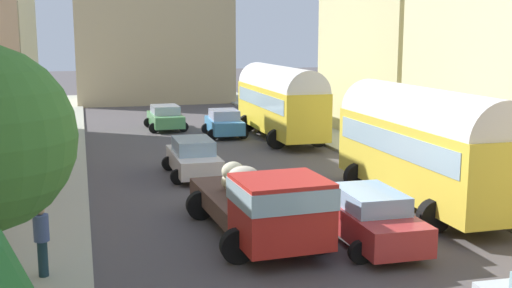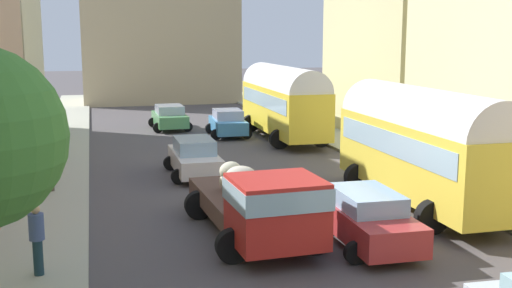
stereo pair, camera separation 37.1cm
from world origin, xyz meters
name	(u,v)px [view 2 (the right image)]	position (x,y,z in m)	size (l,w,h in m)	color
ground_plane	(234,171)	(0.00, 27.00, 0.00)	(154.00, 154.00, 0.00)	#4F494B
sidewalk_left	(57,179)	(-7.25, 27.00, 0.07)	(2.50, 70.00, 0.14)	#AEAE9A
sidewalk_right	(389,161)	(7.25, 27.00, 0.07)	(2.50, 70.00, 0.14)	#A6A997
building_right_3	(398,24)	(10.99, 33.88, 6.32)	(5.48, 10.51, 12.58)	#C9BF88
distant_church	(159,17)	(0.00, 55.63, 7.12)	(12.83, 6.68, 19.50)	tan
parked_bus_1	(422,141)	(4.85, 19.81, 2.25)	(3.19, 8.67, 4.04)	yellow
parked_bus_2	(283,99)	(4.47, 34.41, 2.24)	(3.24, 9.57, 4.04)	yellow
cargo_truck_0	(260,203)	(-1.37, 17.51, 1.17)	(3.35, 6.94, 2.17)	red
car_0	(194,157)	(-1.77, 26.45, 0.78)	(2.29, 4.33, 1.56)	white
car_1	(170,117)	(-1.21, 39.50, 0.75)	(2.42, 3.90, 1.48)	#539859
car_3	(366,217)	(1.46, 16.70, 0.78)	(2.35, 4.43, 1.55)	#B22F2F
car_4	(228,123)	(1.68, 36.04, 0.77)	(2.41, 3.77, 1.53)	#448CC4
pedestrian_0	(37,238)	(-7.13, 16.26, 1.06)	(0.43, 0.43, 1.85)	#1A333E
pedestrian_2	(50,167)	(-7.33, 24.69, 1.02)	(0.51, 0.51, 1.80)	#4C4137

